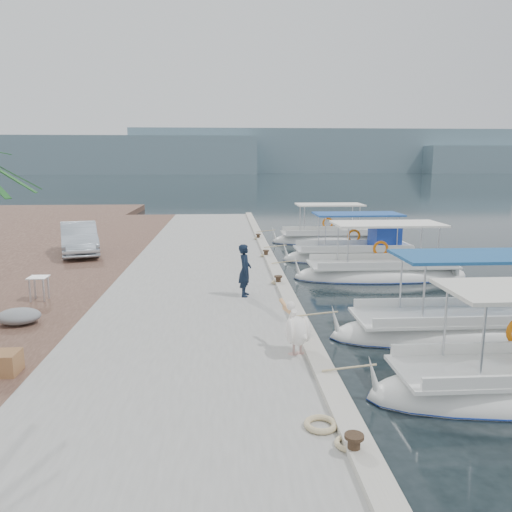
{
  "coord_description": "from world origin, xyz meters",
  "views": [
    {
      "loc": [
        -2.14,
        -14.84,
        4.61
      ],
      "look_at": [
        -1.0,
        3.17,
        1.2
      ],
      "focal_mm": 35.0,
      "sensor_mm": 36.0,
      "label": 1
    }
  ],
  "objects_px": {
    "fishing_caique_e": "(326,240)",
    "parked_car": "(79,238)",
    "pelican": "(297,329)",
    "fisherman": "(245,270)",
    "fishing_caique_b": "(473,331)",
    "fishing_caique_d": "(355,256)",
    "fishing_caique_c": "(381,275)"
  },
  "relations": [
    {
      "from": "fishing_caique_e",
      "to": "parked_car",
      "type": "height_order",
      "value": "fishing_caique_e"
    },
    {
      "from": "pelican",
      "to": "fisherman",
      "type": "relative_size",
      "value": 0.86
    },
    {
      "from": "fishing_caique_b",
      "to": "fishing_caique_d",
      "type": "distance_m",
      "value": 10.67
    },
    {
      "from": "fishing_caique_d",
      "to": "fishing_caique_c",
      "type": "bearing_deg",
      "value": -88.7
    },
    {
      "from": "fishing_caique_b",
      "to": "fishing_caique_c",
      "type": "relative_size",
      "value": 1.1
    },
    {
      "from": "fishing_caique_c",
      "to": "fishing_caique_d",
      "type": "height_order",
      "value": "same"
    },
    {
      "from": "fishing_caique_e",
      "to": "parked_car",
      "type": "bearing_deg",
      "value": -155.41
    },
    {
      "from": "fishing_caique_c",
      "to": "fishing_caique_e",
      "type": "xyz_separation_m",
      "value": [
        -0.4,
        9.08,
        0.0
      ]
    },
    {
      "from": "fishing_caique_b",
      "to": "parked_car",
      "type": "bearing_deg",
      "value": 142.08
    },
    {
      "from": "pelican",
      "to": "fishing_caique_b",
      "type": "bearing_deg",
      "value": 23.37
    },
    {
      "from": "fishing_caique_d",
      "to": "fishing_caique_e",
      "type": "relative_size",
      "value": 1.06
    },
    {
      "from": "fishing_caique_d",
      "to": "parked_car",
      "type": "relative_size",
      "value": 1.55
    },
    {
      "from": "fishing_caique_c",
      "to": "fisherman",
      "type": "distance_m",
      "value": 7.21
    },
    {
      "from": "fishing_caique_c",
      "to": "parked_car",
      "type": "relative_size",
      "value": 1.64
    },
    {
      "from": "pelican",
      "to": "fisherman",
      "type": "height_order",
      "value": "fisherman"
    },
    {
      "from": "fishing_caique_c",
      "to": "fisherman",
      "type": "xyz_separation_m",
      "value": [
        -5.68,
        -4.28,
        1.19
      ]
    },
    {
      "from": "pelican",
      "to": "fishing_caique_e",
      "type": "bearing_deg",
      "value": 76.53
    },
    {
      "from": "fishing_caique_b",
      "to": "fishing_caique_c",
      "type": "distance_m",
      "value": 6.92
    },
    {
      "from": "fishing_caique_c",
      "to": "parked_car",
      "type": "bearing_deg",
      "value": 165.25
    },
    {
      "from": "fishing_caique_b",
      "to": "pelican",
      "type": "relative_size",
      "value": 5.57
    },
    {
      "from": "fishing_caique_c",
      "to": "pelican",
      "type": "bearing_deg",
      "value": -117.56
    },
    {
      "from": "fisherman",
      "to": "fishing_caique_b",
      "type": "bearing_deg",
      "value": -105.35
    },
    {
      "from": "fishing_caique_c",
      "to": "fishing_caique_d",
      "type": "distance_m",
      "value": 3.76
    },
    {
      "from": "parked_car",
      "to": "fisherman",
      "type": "bearing_deg",
      "value": -64.5
    },
    {
      "from": "fishing_caique_d",
      "to": "fishing_caique_b",
      "type": "bearing_deg",
      "value": -87.64
    },
    {
      "from": "fishing_caique_d",
      "to": "fishing_caique_e",
      "type": "bearing_deg",
      "value": 93.35
    },
    {
      "from": "fishing_caique_c",
      "to": "parked_car",
      "type": "height_order",
      "value": "fishing_caique_c"
    },
    {
      "from": "fisherman",
      "to": "parked_car",
      "type": "distance_m",
      "value": 10.5
    },
    {
      "from": "fishing_caique_e",
      "to": "pelican",
      "type": "relative_size",
      "value": 4.49
    },
    {
      "from": "fisherman",
      "to": "parked_car",
      "type": "xyz_separation_m",
      "value": [
        -7.17,
        7.66,
        -0.1
      ]
    },
    {
      "from": "parked_car",
      "to": "fishing_caique_b",
      "type": "bearing_deg",
      "value": -55.55
    },
    {
      "from": "fishing_caique_b",
      "to": "fishing_caique_d",
      "type": "height_order",
      "value": "same"
    }
  ]
}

